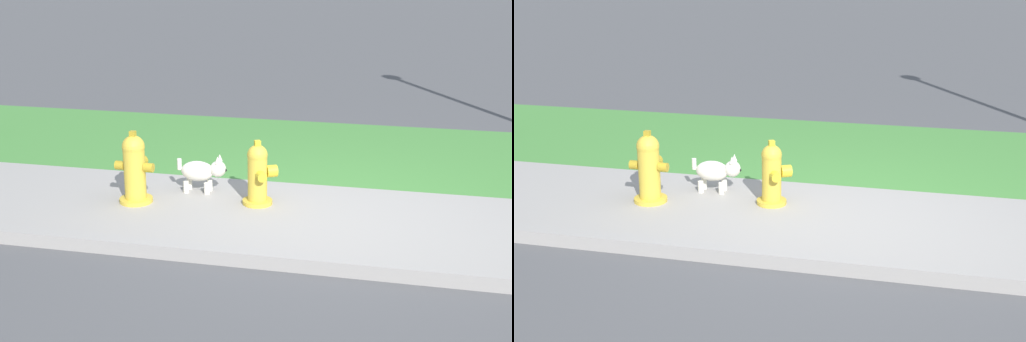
# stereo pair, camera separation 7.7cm
# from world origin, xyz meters

# --- Properties ---
(ground_plane) EXTENTS (120.00, 120.00, 0.00)m
(ground_plane) POSITION_xyz_m (0.00, 0.00, 0.00)
(ground_plane) COLOR #515154
(sidewalk_pavement) EXTENTS (18.00, 1.96, 0.01)m
(sidewalk_pavement) POSITION_xyz_m (0.00, 0.00, 0.01)
(sidewalk_pavement) COLOR #9E9993
(sidewalk_pavement) RESTS_ON ground
(grass_verge) EXTENTS (18.00, 2.77, 0.01)m
(grass_verge) POSITION_xyz_m (0.00, 2.37, 0.00)
(grass_verge) COLOR #47893D
(grass_verge) RESTS_ON ground
(street_curb) EXTENTS (18.00, 0.16, 0.12)m
(street_curb) POSITION_xyz_m (0.00, -1.06, 0.06)
(street_curb) COLOR #9E9993
(street_curb) RESTS_ON ground
(fire_hydrant_near_corner) EXTENTS (0.40, 0.37, 0.74)m
(fire_hydrant_near_corner) POSITION_xyz_m (-1.90, 0.08, 0.35)
(fire_hydrant_near_corner) COLOR gold
(fire_hydrant_near_corner) RESTS_ON ground
(fire_hydrant_by_grass_verge) EXTENTS (0.35, 0.37, 0.66)m
(fire_hydrant_by_grass_verge) POSITION_xyz_m (-0.71, 0.29, 0.31)
(fire_hydrant_by_grass_verge) COLOR gold
(fire_hydrant_by_grass_verge) RESTS_ON ground
(small_white_dog) EXTENTS (0.53, 0.21, 0.41)m
(small_white_dog) POSITION_xyz_m (-1.34, 0.50, 0.23)
(small_white_dog) COLOR silver
(small_white_dog) RESTS_ON ground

